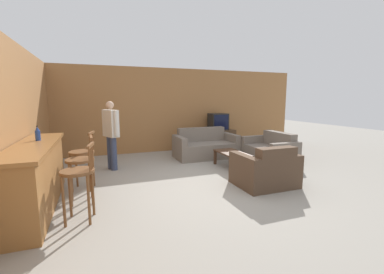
{
  "coord_description": "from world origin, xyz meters",
  "views": [
    {
      "loc": [
        -2.08,
        -4.25,
        1.67
      ],
      "look_at": [
        -0.15,
        0.82,
        0.85
      ],
      "focal_mm": 24.0,
      "sensor_mm": 36.0,
      "label": 1
    }
  ],
  "objects_px": {
    "coffee_table": "(232,155)",
    "tv_unit": "(218,140)",
    "tv": "(218,122)",
    "bottle": "(38,134)",
    "person_by_window": "(111,132)",
    "bar_chair_near": "(79,177)",
    "bar_chair_mid": "(81,165)",
    "loveseat_right": "(270,151)",
    "armchair_near": "(266,171)",
    "couch_far": "(205,147)",
    "bar_chair_far": "(83,157)"
  },
  "relations": [
    {
      "from": "bar_chair_mid",
      "to": "tv_unit",
      "type": "height_order",
      "value": "bar_chair_mid"
    },
    {
      "from": "armchair_near",
      "to": "tv",
      "type": "relative_size",
      "value": 1.9
    },
    {
      "from": "loveseat_right",
      "to": "person_by_window",
      "type": "relative_size",
      "value": 0.87
    },
    {
      "from": "armchair_near",
      "to": "bottle",
      "type": "height_order",
      "value": "bottle"
    },
    {
      "from": "bottle",
      "to": "armchair_near",
      "type": "bearing_deg",
      "value": -10.97
    },
    {
      "from": "bar_chair_mid",
      "to": "tv_unit",
      "type": "bearing_deg",
      "value": 38.2
    },
    {
      "from": "bar_chair_mid",
      "to": "bottle",
      "type": "xyz_separation_m",
      "value": [
        -0.63,
        0.34,
        0.49
      ]
    },
    {
      "from": "bar_chair_far",
      "to": "tv",
      "type": "xyz_separation_m",
      "value": [
        4.01,
        2.52,
        0.3
      ]
    },
    {
      "from": "bar_chair_mid",
      "to": "bar_chair_far",
      "type": "height_order",
      "value": "same"
    },
    {
      "from": "bar_chair_near",
      "to": "tv",
      "type": "bearing_deg",
      "value": 43.82
    },
    {
      "from": "bar_chair_near",
      "to": "bar_chair_mid",
      "type": "relative_size",
      "value": 1.0
    },
    {
      "from": "bar_chair_near",
      "to": "tv",
      "type": "relative_size",
      "value": 1.89
    },
    {
      "from": "bar_chair_mid",
      "to": "person_by_window",
      "type": "relative_size",
      "value": 0.67
    },
    {
      "from": "couch_far",
      "to": "tv_unit",
      "type": "distance_m",
      "value": 1.24
    },
    {
      "from": "tv",
      "to": "tv_unit",
      "type": "bearing_deg",
      "value": 90.0
    },
    {
      "from": "armchair_near",
      "to": "tv",
      "type": "bearing_deg",
      "value": 77.94
    },
    {
      "from": "bar_chair_mid",
      "to": "person_by_window",
      "type": "distance_m",
      "value": 1.96
    },
    {
      "from": "loveseat_right",
      "to": "coffee_table",
      "type": "height_order",
      "value": "loveseat_right"
    },
    {
      "from": "couch_far",
      "to": "loveseat_right",
      "type": "xyz_separation_m",
      "value": [
        1.35,
        -1.18,
        -0.0
      ]
    },
    {
      "from": "loveseat_right",
      "to": "bottle",
      "type": "distance_m",
      "value": 5.25
    },
    {
      "from": "bar_chair_far",
      "to": "person_by_window",
      "type": "xyz_separation_m",
      "value": [
        0.58,
        1.21,
        0.28
      ]
    },
    {
      "from": "bar_chair_far",
      "to": "tv_unit",
      "type": "distance_m",
      "value": 4.74
    },
    {
      "from": "couch_far",
      "to": "person_by_window",
      "type": "xyz_separation_m",
      "value": [
        -2.57,
        -0.41,
        0.6
      ]
    },
    {
      "from": "couch_far",
      "to": "tv",
      "type": "distance_m",
      "value": 1.39
    },
    {
      "from": "bar_chair_far",
      "to": "coffee_table",
      "type": "distance_m",
      "value": 3.32
    },
    {
      "from": "bar_chair_near",
      "to": "loveseat_right",
      "type": "bearing_deg",
      "value": 21.5
    },
    {
      "from": "tv",
      "to": "bottle",
      "type": "relative_size",
      "value": 2.37
    },
    {
      "from": "bar_chair_mid",
      "to": "couch_far",
      "type": "relative_size",
      "value": 0.61
    },
    {
      "from": "tv_unit",
      "to": "bottle",
      "type": "distance_m",
      "value": 5.48
    },
    {
      "from": "bar_chair_mid",
      "to": "couch_far",
      "type": "bearing_deg",
      "value": 35.55
    },
    {
      "from": "coffee_table",
      "to": "person_by_window",
      "type": "xyz_separation_m",
      "value": [
        -2.71,
        0.9,
        0.57
      ]
    },
    {
      "from": "loveseat_right",
      "to": "tv",
      "type": "bearing_deg",
      "value": 103.34
    },
    {
      "from": "coffee_table",
      "to": "tv_unit",
      "type": "relative_size",
      "value": 0.96
    },
    {
      "from": "coffee_table",
      "to": "person_by_window",
      "type": "relative_size",
      "value": 0.65
    },
    {
      "from": "couch_far",
      "to": "coffee_table",
      "type": "distance_m",
      "value": 1.31
    },
    {
      "from": "bar_chair_near",
      "to": "tv_unit",
      "type": "height_order",
      "value": "bar_chair_near"
    },
    {
      "from": "armchair_near",
      "to": "tv_unit",
      "type": "relative_size",
      "value": 1.0
    },
    {
      "from": "bar_chair_mid",
      "to": "bar_chair_far",
      "type": "distance_m",
      "value": 0.64
    },
    {
      "from": "loveseat_right",
      "to": "coffee_table",
      "type": "distance_m",
      "value": 1.22
    },
    {
      "from": "bar_chair_near",
      "to": "tv",
      "type": "height_order",
      "value": "tv"
    },
    {
      "from": "couch_far",
      "to": "person_by_window",
      "type": "distance_m",
      "value": 2.68
    },
    {
      "from": "loveseat_right",
      "to": "tv",
      "type": "relative_size",
      "value": 2.47
    },
    {
      "from": "loveseat_right",
      "to": "tv_unit",
      "type": "relative_size",
      "value": 1.3
    },
    {
      "from": "coffee_table",
      "to": "bar_chair_near",
      "type": "bearing_deg",
      "value": -153.48
    },
    {
      "from": "person_by_window",
      "to": "coffee_table",
      "type": "bearing_deg",
      "value": -18.32
    },
    {
      "from": "bar_chair_mid",
      "to": "bottle",
      "type": "relative_size",
      "value": 4.47
    },
    {
      "from": "bottle",
      "to": "tv",
      "type": "bearing_deg",
      "value": 31.21
    },
    {
      "from": "bar_chair_far",
      "to": "loveseat_right",
      "type": "xyz_separation_m",
      "value": [
        4.5,
        0.44,
        -0.32
      ]
    },
    {
      "from": "bar_chair_near",
      "to": "person_by_window",
      "type": "xyz_separation_m",
      "value": [
        0.58,
        2.54,
        0.28
      ]
    },
    {
      "from": "bar_chair_far",
      "to": "couch_far",
      "type": "bearing_deg",
      "value": 27.17
    }
  ]
}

